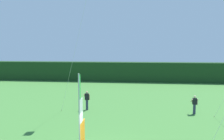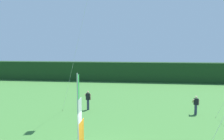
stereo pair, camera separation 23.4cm
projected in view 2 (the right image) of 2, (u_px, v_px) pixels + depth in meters
distant_treeline at (127, 72)px, 36.08m from camera, size 80.00×2.40×3.29m
banner_flag at (80, 120)px, 10.07m from camera, size 0.06×1.03×4.43m
person_near_banner at (88, 100)px, 19.02m from camera, size 0.55×0.48×1.74m
person_mid_field at (196, 105)px, 17.66m from camera, size 0.55×0.48×1.60m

